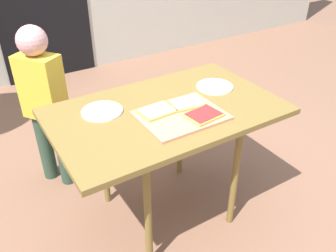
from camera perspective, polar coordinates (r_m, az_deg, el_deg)
name	(u,v)px	position (r m, az deg, el deg)	size (l,w,h in m)	color
ground_plane	(167,210)	(2.17, -0.21, -13.39)	(16.00, 16.00, 0.00)	brown
dining_table	(166,119)	(1.77, -0.25, 1.12)	(1.13, 0.70, 0.69)	brown
cutting_board	(181,115)	(1.68, 2.09, 1.73)	(0.39, 0.31, 0.01)	tan
pizza_slice_far_right	(187,103)	(1.75, 3.09, 3.71)	(0.18, 0.15, 0.02)	#DBAC52
pizza_slice_far_left	(157,111)	(1.68, -1.80, 2.46)	(0.17, 0.13, 0.02)	#DBAC52
pizza_slice_near_right	(204,115)	(1.66, 5.78, 1.79)	(0.18, 0.14, 0.02)	#DBAC52
plate_white_right	(215,87)	(1.97, 7.54, 6.32)	(0.20, 0.20, 0.01)	white
plate_white_left	(102,111)	(1.74, -10.58, 2.37)	(0.20, 0.20, 0.01)	white
child_left	(44,100)	(2.18, -19.32, 3.93)	(0.25, 0.28, 1.02)	#2E4534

